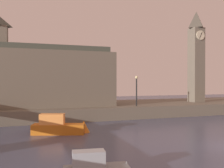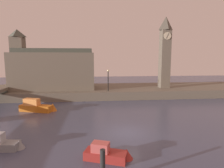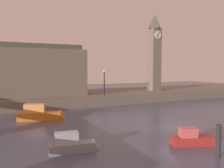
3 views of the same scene
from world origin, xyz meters
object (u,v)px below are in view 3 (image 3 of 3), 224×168
object	(u,v)px
clock_tower	(154,52)
boat_patrol_orange	(43,114)
streetlamp	(104,79)
parliament_hall	(29,70)
mooring_post_left	(218,141)
boat_cruiser_grey	(75,144)
boat_dinghy_red	(194,138)

from	to	relation	value
clock_tower	boat_patrol_orange	xyz separation A→B (m)	(-21.54, -9.74, -7.96)
clock_tower	streetlamp	distance (m)	12.76
boat_patrol_orange	streetlamp	bearing A→B (deg)	32.82
streetlamp	parliament_hall	bearing A→B (deg)	160.06
clock_tower	mooring_post_left	size ratio (longest dim) A/B	6.57
boat_cruiser_grey	boat_dinghy_red	size ratio (longest dim) A/B	0.97
streetlamp	boat_cruiser_grey	distance (m)	20.28
boat_patrol_orange	boat_cruiser_grey	xyz separation A→B (m)	(0.33, -10.89, -0.15)
streetlamp	boat_patrol_orange	distance (m)	12.49
parliament_hall	mooring_post_left	size ratio (longest dim) A/B	7.19
parliament_hall	streetlamp	distance (m)	11.11
clock_tower	parliament_hall	size ratio (longest dim) A/B	0.91
clock_tower	boat_patrol_orange	distance (m)	24.95
mooring_post_left	boat_cruiser_grey	xyz separation A→B (m)	(-7.72, 4.90, -0.57)
mooring_post_left	boat_dinghy_red	world-z (taller)	mooring_post_left
clock_tower	parliament_hall	xyz separation A→B (m)	(-21.77, 0.55, -3.33)
parliament_hall	boat_cruiser_grey	bearing A→B (deg)	-88.50
boat_cruiser_grey	boat_dinghy_red	xyz separation A→B (m)	(8.31, -2.34, -0.04)
boat_cruiser_grey	boat_dinghy_red	distance (m)	8.63
streetlamp	boat_patrol_orange	xyz separation A→B (m)	(-10.13, -6.53, -3.25)
boat_dinghy_red	clock_tower	bearing A→B (deg)	60.66
parliament_hall	streetlamp	xyz separation A→B (m)	(10.36, -3.76, -1.39)
streetlamp	mooring_post_left	distance (m)	22.59
mooring_post_left	clock_tower	bearing A→B (deg)	62.14
parliament_hall	mooring_post_left	bearing A→B (deg)	-72.39
mooring_post_left	boat_patrol_orange	size ratio (longest dim) A/B	0.39
parliament_hall	mooring_post_left	distance (m)	27.68
clock_tower	boat_patrol_orange	bearing A→B (deg)	-155.66
mooring_post_left	boat_cruiser_grey	bearing A→B (deg)	147.63
boat_patrol_orange	boat_dinghy_red	distance (m)	15.79
clock_tower	boat_dinghy_red	world-z (taller)	clock_tower
mooring_post_left	parliament_hall	bearing A→B (deg)	107.61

